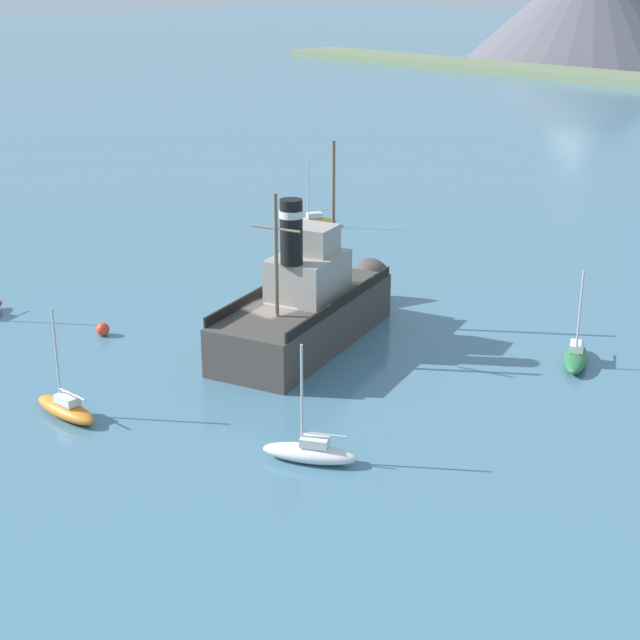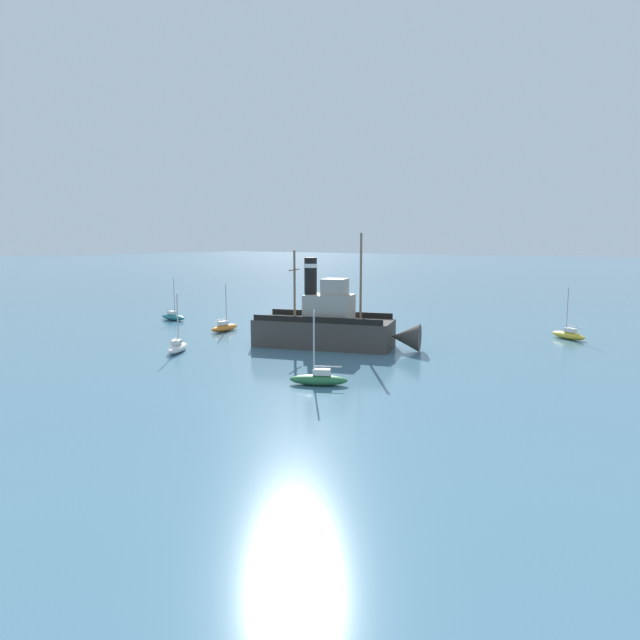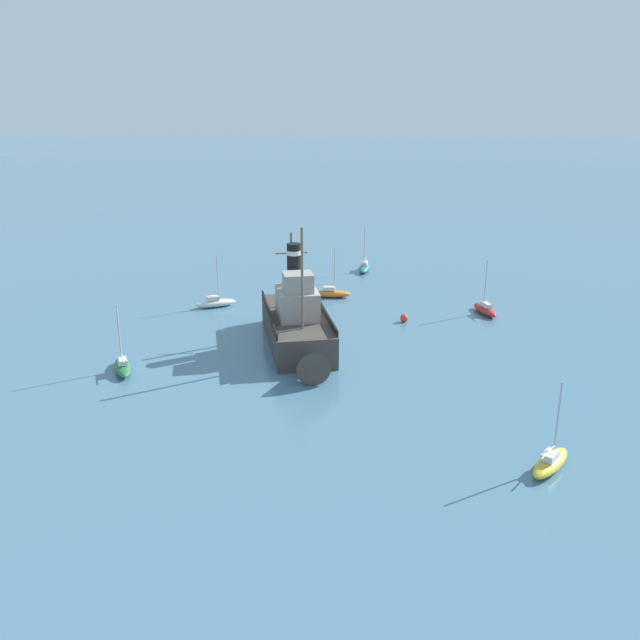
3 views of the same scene
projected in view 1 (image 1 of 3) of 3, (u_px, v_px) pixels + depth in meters
name	position (u px, v px, depth m)	size (l,w,h in m)	color
ground_plane	(272.00, 352.00, 49.07)	(600.00, 600.00, 0.00)	#477289
old_tugboat	(309.00, 307.00, 49.98)	(7.99, 14.73, 9.90)	#423D38
sailboat_orange	(66.00, 408.00, 41.92)	(3.87, 1.36, 4.90)	orange
sailboat_white	(310.00, 452.00, 38.19)	(3.82, 2.91, 4.90)	white
sailboat_yellow	(312.00, 221.00, 72.04)	(2.87, 3.83, 4.90)	gold
sailboat_green	(576.00, 356.00, 47.40)	(2.80, 3.86, 4.90)	#286B3D
mooring_buoy	(103.00, 329.00, 51.11)	(0.70, 0.70, 0.70)	red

